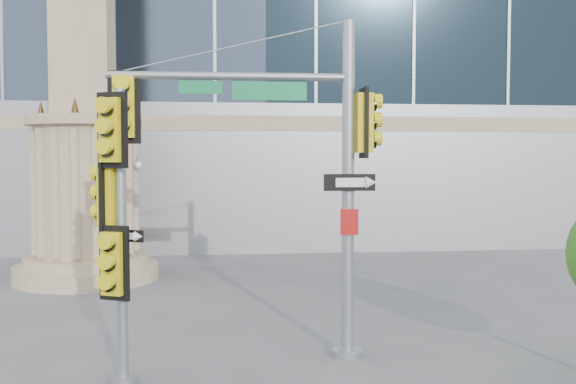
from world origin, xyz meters
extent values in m
plane|color=#545456|center=(0.00, 0.00, 0.00)|extent=(120.00, 120.00, 0.00)
cylinder|color=tan|center=(-6.00, 9.00, 0.25)|extent=(4.40, 4.40, 0.50)
cylinder|color=tan|center=(-6.00, 9.00, 0.65)|extent=(3.80, 3.80, 0.30)
cylinder|color=tan|center=(-6.00, 9.00, 2.80)|extent=(3.00, 3.00, 4.00)
cylinder|color=tan|center=(-6.00, 9.00, 4.95)|extent=(3.50, 3.50, 0.30)
cone|color=#472D14|center=(-4.70, 9.00, 5.35)|extent=(0.24, 0.24, 0.50)
cone|color=#472D14|center=(-7.30, 9.00, 5.35)|extent=(0.24, 0.24, 0.50)
cylinder|color=slate|center=(0.57, 0.49, 0.06)|extent=(0.60, 0.60, 0.13)
cylinder|color=slate|center=(0.57, 0.49, 3.20)|extent=(0.23, 0.23, 6.39)
cylinder|color=slate|center=(-1.66, 0.51, 5.33)|extent=(4.48, 0.20, 0.15)
cube|color=#0D753D|center=(-0.92, 0.48, 5.06)|extent=(1.39, 0.06, 0.34)
cube|color=yellow|center=(-3.58, 0.53, 4.74)|extent=(0.59, 0.31, 1.33)
cube|color=yellow|center=(0.87, 0.48, 4.48)|extent=(0.31, 0.59, 1.33)
cube|color=black|center=(0.57, 0.34, 3.36)|extent=(0.98, 0.04, 0.32)
cube|color=#AC110F|center=(0.57, 0.34, 2.61)|extent=(0.34, 0.04, 0.49)
cylinder|color=slate|center=(-3.50, -0.56, 0.06)|extent=(0.48, 0.48, 0.12)
cylinder|color=slate|center=(-3.50, -0.56, 2.48)|extent=(0.18, 0.18, 4.96)
cube|color=yellow|center=(-3.59, -0.76, 4.27)|extent=(0.61, 0.48, 1.24)
cube|color=yellow|center=(-3.70, -0.47, 3.18)|extent=(0.48, 0.61, 1.24)
cube|color=yellow|center=(-3.59, -0.76, 2.08)|extent=(0.61, 0.48, 1.24)
cube|color=black|center=(-3.39, -0.74, 2.53)|extent=(0.57, 0.28, 0.20)
camera|label=1|loc=(-1.87, -11.49, 3.81)|focal=40.00mm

